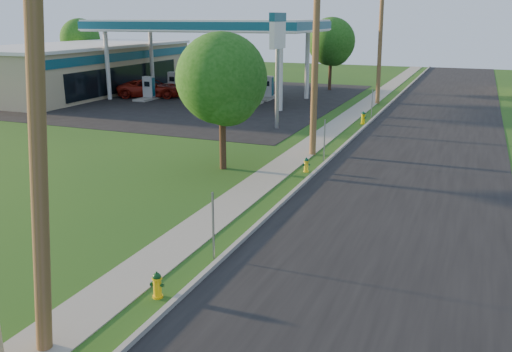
{
  "coord_description": "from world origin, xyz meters",
  "views": [
    {
      "loc": [
        6.65,
        -8.41,
        6.62
      ],
      "look_at": [
        0.0,
        8.0,
        1.4
      ],
      "focal_mm": 38.0,
      "sensor_mm": 36.0,
      "label": 1
    }
  ],
  "objects": [
    {
      "name": "price_pylon",
      "position": [
        -4.5,
        22.5,
        5.43
      ],
      "size": [
        0.34,
        2.04,
        6.85
      ],
      "color": "gray",
      "rests_on": "ground"
    },
    {
      "name": "gas_canopy",
      "position": [
        -14.0,
        32.0,
        5.9
      ],
      "size": [
        18.18,
        9.18,
        6.4
      ],
      "color": "silver",
      "rests_on": "ground"
    },
    {
      "name": "tree_back",
      "position": [
        -34.16,
        41.01,
        4.17
      ],
      "size": [
        4.28,
        4.28,
        6.48
      ],
      "color": "#3A2214",
      "rests_on": "ground"
    },
    {
      "name": "sign_post_near",
      "position": [
        0.25,
        4.2,
        1.0
      ],
      "size": [
        0.05,
        0.04,
        2.0
      ],
      "primitive_type": "cube",
      "color": "gray",
      "rests_on": "ground"
    },
    {
      "name": "fuel_pump_nw",
      "position": [
        -18.5,
        30.0,
        0.72
      ],
      "size": [
        1.2,
        3.2,
        1.9
      ],
      "color": "gray",
      "rests_on": "ground"
    },
    {
      "name": "utility_pole_far",
      "position": [
        -0.6,
        35.0,
        4.8
      ],
      "size": [
        1.4,
        0.32,
        9.5
      ],
      "color": "brown",
      "rests_on": "ground"
    },
    {
      "name": "hydrant_near",
      "position": [
        -0.06,
        1.72,
        0.34
      ],
      "size": [
        0.35,
        0.32,
        0.69
      ],
      "color": "yellow",
      "rests_on": "ground"
    },
    {
      "name": "utility_pole_near",
      "position": [
        -0.6,
        -1.0,
        4.8
      ],
      "size": [
        1.4,
        0.32,
        9.48
      ],
      "color": "brown",
      "rests_on": "ground"
    },
    {
      "name": "sign_post_far",
      "position": [
        0.25,
        28.2,
        1.0
      ],
      "size": [
        0.05,
        0.04,
        2.0
      ],
      "primitive_type": "cube",
      "color": "gray",
      "rests_on": "ground"
    },
    {
      "name": "car_red",
      "position": [
        -19.01,
        31.14,
        0.77
      ],
      "size": [
        6.09,
        4.27,
        1.54
      ],
      "primitive_type": "imported",
      "rotation": [
        0.0,
        0.0,
        1.91
      ],
      "color": "maroon",
      "rests_on": "ground"
    },
    {
      "name": "fuel_pump_sw",
      "position": [
        -18.5,
        34.0,
        0.72
      ],
      "size": [
        1.2,
        3.2,
        1.9
      ],
      "color": "gray",
      "rests_on": "ground"
    },
    {
      "name": "hydrant_far",
      "position": [
        0.14,
        25.93,
        0.4
      ],
      "size": [
        0.42,
        0.38,
        0.82
      ],
      "color": "yellow",
      "rests_on": "ground"
    },
    {
      "name": "ground_plane",
      "position": [
        0.0,
        0.0,
        0.0
      ],
      "size": [
        140.0,
        140.0,
        0.0
      ],
      "primitive_type": "plane",
      "color": "#204718",
      "rests_on": "ground"
    },
    {
      "name": "fuel_pump_ne",
      "position": [
        -9.5,
        30.0,
        0.72
      ],
      "size": [
        1.2,
        3.2,
        1.9
      ],
      "color": "gray",
      "rests_on": "ground"
    },
    {
      "name": "sidewalk",
      "position": [
        -1.25,
        10.0,
        0.01
      ],
      "size": [
        1.5,
        120.0,
        0.03
      ],
      "primitive_type": "cube",
      "color": "gray",
      "rests_on": "ground"
    },
    {
      "name": "tree_verge",
      "position": [
        -3.52,
        12.88,
        3.89
      ],
      "size": [
        3.99,
        3.99,
        6.05
      ],
      "color": "#3A2214",
      "rests_on": "ground"
    },
    {
      "name": "hydrant_mid",
      "position": [
        0.03,
        13.84,
        0.32
      ],
      "size": [
        0.34,
        0.31,
        0.66
      ],
      "color": "yellow",
      "rests_on": "ground"
    },
    {
      "name": "forecourt",
      "position": [
        -16.0,
        32.0,
        0.01
      ],
      "size": [
        26.0,
        28.0,
        0.02
      ],
      "primitive_type": "cube",
      "color": "black",
      "rests_on": "ground"
    },
    {
      "name": "road",
      "position": [
        4.5,
        10.0,
        0.01
      ],
      "size": [
        8.0,
        120.0,
        0.02
      ],
      "primitive_type": "cube",
      "color": "black",
      "rests_on": "ground"
    },
    {
      "name": "utility_pole_mid",
      "position": [
        -0.6,
        17.0,
        4.95
      ],
      "size": [
        1.4,
        0.32,
        9.8
      ],
      "color": "brown",
      "rests_on": "ground"
    },
    {
      "name": "tree_lot",
      "position": [
        -6.06,
        41.52,
        4.26
      ],
      "size": [
        4.37,
        4.37,
        6.62
      ],
      "color": "#3A2214",
      "rests_on": "ground"
    },
    {
      "name": "fuel_pump_se",
      "position": [
        -9.5,
        34.0,
        0.72
      ],
      "size": [
        1.2,
        3.2,
        1.9
      ],
      "color": "gray",
      "rests_on": "ground"
    },
    {
      "name": "sign_post_mid",
      "position": [
        0.25,
        16.0,
        1.0
      ],
      "size": [
        0.05,
        0.04,
        2.0
      ],
      "primitive_type": "cube",
      "color": "gray",
      "rests_on": "ground"
    },
    {
      "name": "curb",
      "position": [
        0.5,
        10.0,
        0.07
      ],
      "size": [
        0.15,
        120.0,
        0.15
      ],
      "primitive_type": "cube",
      "color": "gray",
      "rests_on": "ground"
    },
    {
      "name": "convenience_store",
      "position": [
        -26.98,
        32.0,
        2.13
      ],
      "size": [
        10.4,
        22.4,
        4.25
      ],
      "color": "tan",
      "rests_on": "ground"
    }
  ]
}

